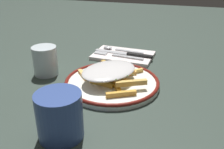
# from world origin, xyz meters

# --- Properties ---
(ground_plane) EXTENTS (2.60, 2.60, 0.00)m
(ground_plane) POSITION_xyz_m (0.00, 0.00, 0.00)
(ground_plane) COLOR #303D35
(plate) EXTENTS (0.26, 0.26, 0.02)m
(plate) POSITION_xyz_m (0.00, 0.00, 0.01)
(plate) COLOR white
(plate) RESTS_ON ground_plane
(fries_heap) EXTENTS (0.20, 0.21, 0.04)m
(fries_heap) POSITION_xyz_m (-0.00, 0.01, 0.04)
(fries_heap) COLOR gold
(fries_heap) RESTS_ON plate
(napkin) EXTENTS (0.14, 0.21, 0.01)m
(napkin) POSITION_xyz_m (0.22, 0.02, 0.01)
(napkin) COLOR silver
(napkin) RESTS_ON ground_plane
(fork) EXTENTS (0.04, 0.18, 0.01)m
(fork) POSITION_xyz_m (0.19, 0.04, 0.01)
(fork) COLOR silver
(fork) RESTS_ON napkin
(knife) EXTENTS (0.04, 0.21, 0.01)m
(knife) POSITION_xyz_m (0.22, 0.00, 0.01)
(knife) COLOR black
(knife) RESTS_ON napkin
(spoon) EXTENTS (0.03, 0.15, 0.01)m
(spoon) POSITION_xyz_m (0.25, 0.06, 0.02)
(spoon) COLOR silver
(spoon) RESTS_ON napkin
(water_glass) EXTENTS (0.07, 0.07, 0.09)m
(water_glass) POSITION_xyz_m (0.02, 0.21, 0.04)
(water_glass) COLOR silver
(water_glass) RESTS_ON ground_plane
(coffee_mug) EXTENTS (0.12, 0.09, 0.09)m
(coffee_mug) POSITION_xyz_m (-0.23, 0.04, 0.05)
(coffee_mug) COLOR #374F93
(coffee_mug) RESTS_ON ground_plane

